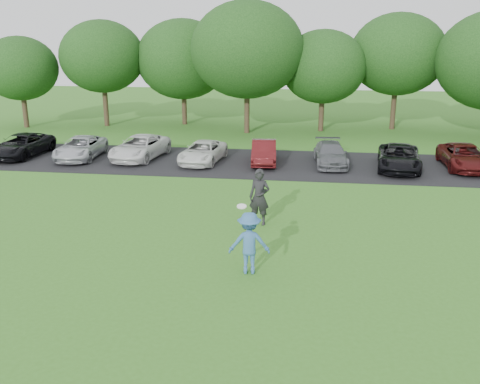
{
  "coord_description": "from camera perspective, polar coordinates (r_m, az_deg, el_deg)",
  "views": [
    {
      "loc": [
        2.41,
        -14.2,
        6.73
      ],
      "look_at": [
        0.0,
        3.5,
        1.3
      ],
      "focal_mm": 40.0,
      "sensor_mm": 36.0,
      "label": 1
    }
  ],
  "objects": [
    {
      "name": "ground",
      "position": [
        15.9,
        -1.72,
        -8.15
      ],
      "size": [
        100.0,
        100.0,
        0.0
      ],
      "primitive_type": "plane",
      "color": "#397220",
      "rests_on": "ground"
    },
    {
      "name": "parking_lot",
      "position": [
        28.12,
        2.62,
        3.08
      ],
      "size": [
        32.0,
        6.5,
        0.03
      ],
      "primitive_type": "cube",
      "color": "black",
      "rests_on": "ground"
    },
    {
      "name": "frisbee_player",
      "position": [
        15.29,
        0.99,
        -5.46
      ],
      "size": [
        1.26,
        0.83,
        2.12
      ],
      "color": "#37649B",
      "rests_on": "ground"
    },
    {
      "name": "camera_bystander",
      "position": [
        19.05,
        2.08,
        -0.55
      ],
      "size": [
        0.81,
        0.59,
        2.04
      ],
      "color": "black",
      "rests_on": "ground"
    },
    {
      "name": "parked_cars",
      "position": [
        27.96,
        1.16,
        4.29
      ],
      "size": [
        28.96,
        5.13,
        1.24
      ],
      "color": "black",
      "rests_on": "parking_lot"
    },
    {
      "name": "tree_row",
      "position": [
        37.01,
        6.56,
        13.99
      ],
      "size": [
        42.39,
        9.85,
        8.64
      ],
      "color": "#38281C",
      "rests_on": "ground"
    }
  ]
}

